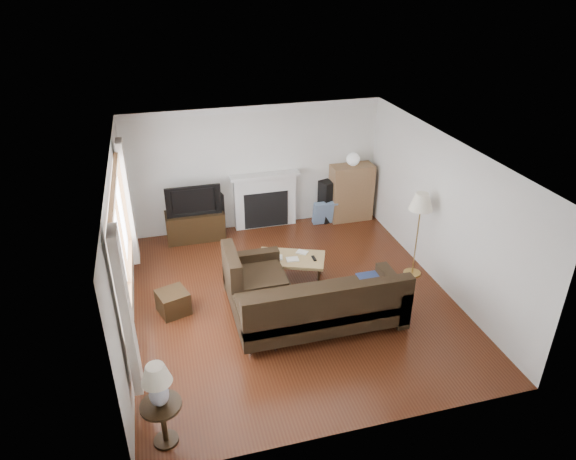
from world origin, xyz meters
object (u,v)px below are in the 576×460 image
object	(u,v)px
tv_stand	(195,225)
coffee_table	(291,268)
bookshelf	(351,192)
floor_lamp	(417,235)
sectional_sofa	(321,303)
side_table	(164,423)

from	to	relation	value
tv_stand	coffee_table	world-z (taller)	tv_stand
tv_stand	coffee_table	xyz separation A→B (m)	(1.42, -1.91, -0.06)
bookshelf	coffee_table	xyz separation A→B (m)	(-1.83, -1.96, -0.38)
tv_stand	floor_lamp	world-z (taller)	floor_lamp
sectional_sofa	side_table	xyz separation A→B (m)	(-2.35, -1.52, -0.15)
floor_lamp	side_table	distance (m)	5.05
tv_stand	coffee_table	size ratio (longest dim) A/B	1.00
floor_lamp	coffee_table	bearing A→B (deg)	169.38
bookshelf	side_table	world-z (taller)	bookshelf
bookshelf	floor_lamp	size ratio (longest dim) A/B	0.78
sectional_sofa	side_table	size ratio (longest dim) A/B	4.67
coffee_table	floor_lamp	distance (m)	2.20
sectional_sofa	coffee_table	world-z (taller)	sectional_sofa
coffee_table	floor_lamp	size ratio (longest dim) A/B	0.73
tv_stand	coffee_table	bearing A→B (deg)	-53.41
sectional_sofa	bookshelf	bearing A→B (deg)	62.09
sectional_sofa	floor_lamp	world-z (taller)	floor_lamp
bookshelf	sectional_sofa	xyz separation A→B (m)	(-1.76, -3.32, -0.16)
floor_lamp	side_table	xyz separation A→B (m)	(-4.37, -2.49, -0.48)
coffee_table	side_table	size ratio (longest dim) A/B	1.94
bookshelf	floor_lamp	bearing A→B (deg)	-83.61
tv_stand	sectional_sofa	xyz separation A→B (m)	(1.49, -3.28, 0.15)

